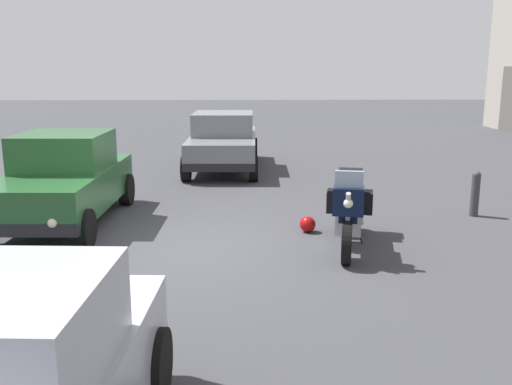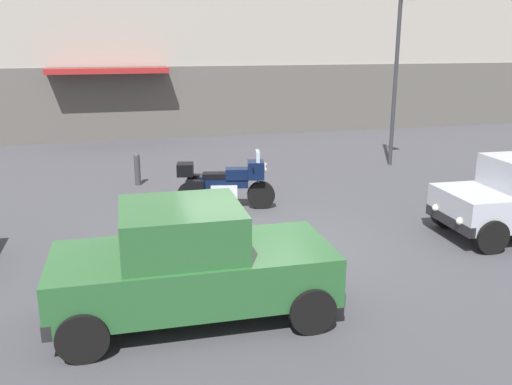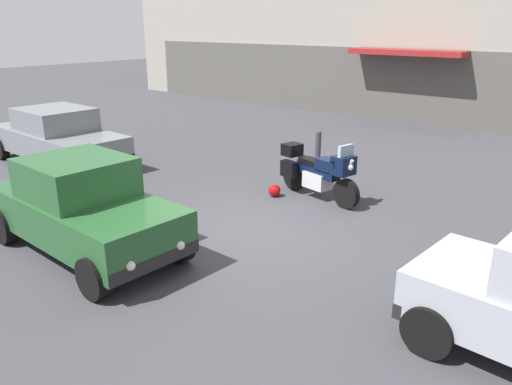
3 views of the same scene
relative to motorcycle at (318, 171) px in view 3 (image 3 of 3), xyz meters
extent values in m
plane|color=#38383D|center=(-0.01, -2.55, -0.62)|extent=(80.00, 80.00, 0.00)
cube|color=#514E48|center=(-0.01, 9.89, 0.78)|extent=(33.21, 0.12, 2.80)
cube|color=maroon|center=(-2.37, 9.46, 2.08)|extent=(4.40, 1.10, 0.20)
cylinder|color=black|center=(0.84, -0.18, -0.30)|extent=(0.66, 0.27, 0.64)
cylinder|color=black|center=(-0.75, 0.15, -0.30)|extent=(0.66, 0.27, 0.64)
cylinder|color=#B7B7BC|center=(0.82, -0.17, 0.13)|extent=(0.33, 0.13, 0.68)
cube|color=#B7B7BC|center=(0.00, 0.00, -0.20)|extent=(0.67, 0.51, 0.36)
cube|color=black|center=(0.00, 0.00, 0.04)|extent=(1.13, 0.50, 0.28)
cube|color=black|center=(0.30, -0.06, 0.22)|extent=(0.58, 0.44, 0.24)
cube|color=black|center=(-0.19, 0.04, 0.18)|extent=(0.61, 0.41, 0.12)
cube|color=black|center=(0.72, -0.15, 0.30)|extent=(0.44, 0.50, 0.40)
cube|color=#8C9EAD|center=(0.76, -0.16, 0.60)|extent=(0.16, 0.41, 0.28)
sphere|color=#EAEACC|center=(0.90, -0.19, 0.30)|extent=(0.14, 0.14, 0.14)
cylinder|color=black|center=(0.64, -0.13, 0.40)|extent=(0.16, 0.62, 0.04)
cylinder|color=#B7B7BC|center=(-0.54, 0.31, -0.32)|extent=(0.56, 0.20, 0.09)
cube|color=black|center=(-0.57, 0.40, -0.04)|extent=(0.43, 0.28, 0.36)
cube|color=black|center=(-0.69, -0.15, -0.04)|extent=(0.43, 0.28, 0.36)
cube|color=black|center=(-0.85, 0.17, 0.33)|extent=(0.43, 0.46, 0.28)
cylinder|color=black|center=(-0.11, 0.20, -0.47)|extent=(0.05, 0.13, 0.29)
sphere|color=#990C0C|center=(-0.79, -0.56, -0.48)|extent=(0.28, 0.28, 0.28)
cube|color=#235128|center=(-1.44, -4.90, 0.04)|extent=(3.84, 1.74, 0.68)
cube|color=#235128|center=(-1.59, -4.90, 0.70)|extent=(1.64, 1.55, 0.64)
cube|color=#8C9EAD|center=(-0.84, -4.92, 0.70)|extent=(0.10, 1.40, 0.54)
cube|color=#8C9EAD|center=(-2.34, -4.88, 0.70)|extent=(0.10, 1.40, 0.51)
cube|color=black|center=(0.41, -4.95, -0.20)|extent=(0.16, 1.64, 0.20)
cube|color=black|center=(-3.29, -4.86, -0.20)|extent=(0.16, 1.64, 0.20)
cylinder|color=black|center=(0.03, -4.16, -0.30)|extent=(0.65, 0.24, 0.64)
cylinder|color=black|center=(-0.01, -5.72, -0.30)|extent=(0.65, 0.24, 0.64)
cylinder|color=black|center=(-2.87, -4.09, -0.30)|extent=(0.65, 0.24, 0.64)
cylinder|color=black|center=(-2.91, -5.65, -0.30)|extent=(0.65, 0.24, 0.64)
sphere|color=silver|center=(0.47, -4.50, -0.08)|extent=(0.14, 0.14, 0.14)
sphere|color=silver|center=(0.45, -5.40, -0.08)|extent=(0.14, 0.14, 0.14)
cube|color=slate|center=(-7.05, -2.21, 0.02)|extent=(4.53, 1.85, 0.64)
cube|color=slate|center=(-7.10, -2.21, 0.64)|extent=(1.93, 1.66, 0.60)
cube|color=#8C9EAD|center=(-8.00, -2.19, 0.64)|extent=(0.09, 1.50, 0.51)
cube|color=#8C9EAD|center=(-6.20, -2.23, 0.64)|extent=(0.09, 1.50, 0.48)
cube|color=black|center=(-9.25, -2.17, -0.20)|extent=(0.16, 1.76, 0.20)
cube|color=black|center=(-4.85, -2.25, -0.20)|extent=(0.16, 1.76, 0.20)
cylinder|color=black|center=(-8.86, -3.01, -0.30)|extent=(0.64, 0.23, 0.64)
cylinder|color=black|center=(-8.83, -1.33, -0.30)|extent=(0.64, 0.23, 0.64)
cylinder|color=black|center=(-5.26, -3.09, -0.30)|extent=(0.64, 0.23, 0.64)
cylinder|color=black|center=(-5.23, -1.41, -0.30)|extent=(0.64, 0.23, 0.64)
sphere|color=silver|center=(-9.30, -2.65, -0.08)|extent=(0.14, 0.14, 0.14)
sphere|color=silver|center=(-9.29, -1.68, -0.08)|extent=(0.14, 0.14, 0.14)
cube|color=black|center=(3.78, -3.16, -0.20)|extent=(0.20, 1.56, 0.20)
cylinder|color=black|center=(4.14, -3.92, -0.30)|extent=(0.65, 0.25, 0.64)
cylinder|color=black|center=(4.21, -2.44, -0.30)|extent=(0.65, 0.25, 0.64)
sphere|color=silver|center=(3.71, -3.59, -0.08)|extent=(0.14, 0.14, 0.14)
sphere|color=silver|center=(3.75, -2.73, -0.08)|extent=(0.14, 0.14, 0.14)
cylinder|color=#333338|center=(-1.80, 2.76, -0.22)|extent=(0.16, 0.16, 0.79)
sphere|color=#333338|center=(-1.80, 2.76, 0.17)|extent=(0.16, 0.16, 0.16)
camera|label=1|loc=(8.63, -1.67, 2.19)|focal=39.76mm
camera|label=2|loc=(-2.40, -11.83, 3.13)|focal=38.26mm
camera|label=3|loc=(5.85, -9.12, 3.13)|focal=35.36mm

